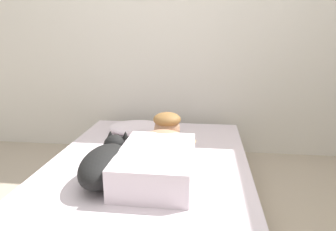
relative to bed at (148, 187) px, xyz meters
name	(u,v)px	position (x,y,z in m)	size (l,w,h in m)	color
back_wall	(177,21)	(0.08, 1.17, 1.09)	(3.97, 0.12, 2.50)	silver
bed	(148,187)	(0.00, 0.00, 0.00)	(1.35, 2.00, 0.32)	gray
pillow	(140,128)	(-0.17, 0.59, 0.22)	(0.52, 0.32, 0.11)	silver
person_lying	(160,153)	(0.09, -0.06, 0.27)	(0.43, 0.92, 0.27)	silver
dog	(106,163)	(-0.19, -0.24, 0.27)	(0.26, 0.57, 0.21)	black
coffee_cup	(184,141)	(0.21, 0.37, 0.20)	(0.12, 0.09, 0.07)	teal
cell_phone	(143,163)	(-0.03, -0.01, 0.17)	(0.07, 0.14, 0.01)	black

